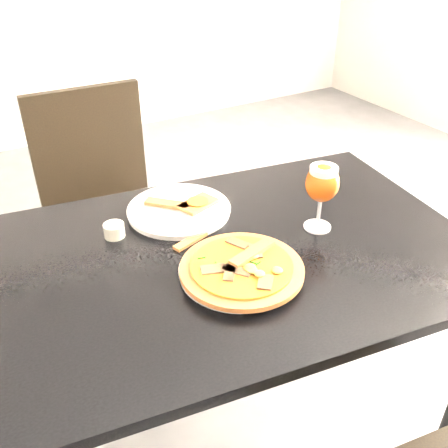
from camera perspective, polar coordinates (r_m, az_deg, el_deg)
ground at (r=1.81m, az=13.30°, el=-23.52°), size 6.00×6.00×0.00m
dining_table at (r=1.31m, az=1.43°, el=-6.06°), size 1.30×0.96×0.75m
chair_far at (r=1.92m, az=-13.33°, el=1.64°), size 0.45×0.45×0.95m
plate_main at (r=1.17m, az=1.65°, el=-5.40°), size 0.33×0.33×0.01m
pizza at (r=1.16m, az=2.08°, el=-4.98°), size 0.29×0.29×0.03m
plate_second at (r=1.41m, az=-5.16°, el=1.61°), size 0.36×0.36×0.02m
crust_scraps at (r=1.41m, az=-4.16°, el=2.34°), size 0.19×0.15×0.01m
loose_crust at (r=1.28m, az=-3.85°, el=-1.93°), size 0.11×0.05×0.01m
sauce_cup at (r=1.33m, az=-12.45°, el=-0.64°), size 0.05×0.05×0.04m
beer_glass at (r=1.30m, az=11.18°, el=4.54°), size 0.09×0.09×0.18m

